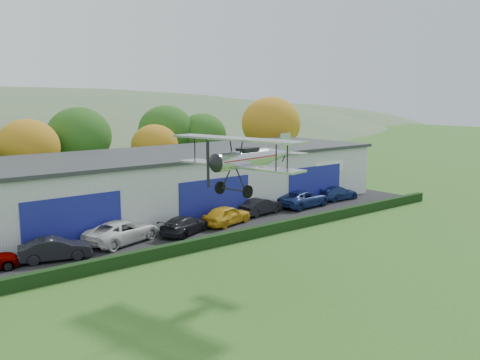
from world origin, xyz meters
TOP-DOWN VIEW (x-y plane):
  - ground at (0.00, 0.00)m, footprint 300.00×300.00m
  - apron at (3.00, 21.00)m, footprint 48.00×9.00m
  - hedge at (3.00, 16.20)m, footprint 46.00×0.60m
  - hangar at (5.00, 27.98)m, footprint 40.60×12.60m
  - tree_belt at (0.85, 40.62)m, footprint 75.70×13.22m
  - car_1 at (-9.08, 19.94)m, footprint 4.66×2.65m
  - car_2 at (-3.88, 21.00)m, footprint 6.26×4.21m
  - car_3 at (0.83, 20.16)m, footprint 5.12×3.57m
  - car_4 at (5.01, 20.45)m, footprint 4.87×2.83m
  - car_5 at (9.60, 21.52)m, footprint 4.56×2.11m
  - car_6 at (14.79, 21.32)m, footprint 5.66×2.95m
  - car_7 at (19.89, 21.54)m, footprint 4.70×2.08m
  - biplane at (-2.26, 9.18)m, footprint 7.16×8.18m

SIDE VIEW (x-z plane):
  - ground at x=0.00m, z-range 0.00..0.00m
  - apron at x=3.00m, z-range 0.00..0.05m
  - hedge at x=3.00m, z-range 0.00..0.80m
  - car_7 at x=19.89m, z-range 0.05..1.39m
  - car_3 at x=0.83m, z-range 0.05..1.43m
  - car_5 at x=9.60m, z-range 0.05..1.50m
  - car_1 at x=-9.08m, z-range 0.05..1.50m
  - car_6 at x=14.79m, z-range 0.05..1.57m
  - car_4 at x=5.01m, z-range 0.05..1.61m
  - car_2 at x=-3.88m, z-range 0.05..1.64m
  - hangar at x=5.00m, z-range 0.01..5.31m
  - tree_belt at x=0.85m, z-range 0.55..10.67m
  - biplane at x=-2.26m, z-range 5.57..8.61m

